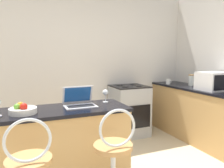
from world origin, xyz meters
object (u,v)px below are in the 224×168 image
Objects in this scene: laptop at (79,101)px; microwave at (214,81)px; mug_white at (168,82)px; fruit_bowl at (23,110)px; stove_range at (129,110)px; wine_glass_short at (105,93)px; bar_stool_far at (114,168)px; storage_jar at (191,80)px.

laptop is 0.73× the size of microwave.
laptop is 2.31m from mug_white.
stove_range is at bearing 36.38° from fruit_bowl.
mug_white is at bearing 103.29° from microwave.
microwave is 2.82m from fruit_bowl.
wine_glass_short is at bearing 10.65° from laptop.
stove_range is 9.17× the size of mug_white.
wine_glass_short reaches higher than bar_stool_far.
stove_range is 3.69× the size of fruit_bowl.
microwave is (2.23, 0.25, 0.09)m from laptop.
storage_jar reaches higher than stove_range.
laptop is 1.80m from stove_range.
stove_range is (1.10, 1.84, -0.03)m from bar_stool_far.
stove_range is at bearing 173.59° from mug_white.
stove_range is at bearing 44.42° from laptop.
wine_glass_short reaches higher than stove_range.
wine_glass_short is (0.33, 0.06, 0.05)m from laptop.
wine_glass_short is at bearing 11.37° from fruit_bowl.
fruit_bowl is (-0.70, 0.51, 0.47)m from bar_stool_far.
fruit_bowl is (-0.90, -0.18, -0.07)m from wine_glass_short.
microwave reaches higher than stove_range.
storage_jar reaches higher than bar_stool_far.
fruit_bowl is (-2.80, -0.37, -0.11)m from microwave.
microwave is at bearing -44.06° from stove_range.
mug_white is at bearing -6.41° from stove_range.
storage_jar is (1.06, -0.39, 0.56)m from stove_range.
stove_range is 0.94m from mug_white.
bar_stool_far is at bearing -36.19° from fruit_bowl.
microwave is (2.09, 0.88, 0.57)m from bar_stool_far.
stove_range is 1.26m from storage_jar.
laptop reaches higher than storage_jar.
microwave is 1.82× the size of fruit_bowl.
bar_stool_far is 1.11× the size of stove_range.
mug_white is 0.40× the size of fruit_bowl.
wine_glass_short is 0.60× the size of fruit_bowl.
microwave reaches higher than mug_white.
microwave is at bearing 22.86° from bar_stool_far.
storage_jar is at bearing 33.88° from bar_stool_far.
microwave reaches higher than storage_jar.
wine_glass_short is (0.19, 0.69, 0.54)m from bar_stool_far.
microwave is 4.53× the size of mug_white.
mug_white is (2.02, 1.12, -0.00)m from laptop.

